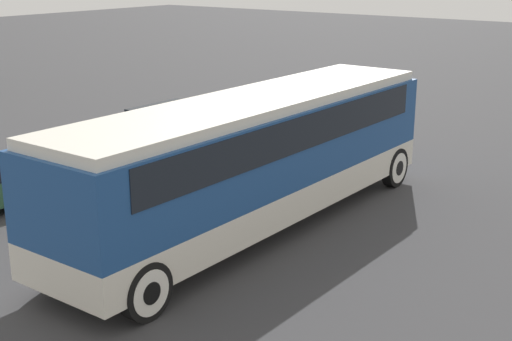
{
  "coord_description": "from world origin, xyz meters",
  "views": [
    {
      "loc": [
        -12.42,
        -9.35,
        6.02
      ],
      "look_at": [
        0.0,
        0.0,
        1.39
      ],
      "focal_mm": 50.0,
      "sensor_mm": 36.0,
      "label": 1
    }
  ],
  "objects": [
    {
      "name": "ground_plane",
      "position": [
        0.0,
        0.0,
        0.0
      ],
      "size": [
        120.0,
        120.0,
        0.0
      ],
      "primitive_type": "plane",
      "color": "#38383A"
    },
    {
      "name": "tour_bus",
      "position": [
        0.1,
        0.0,
        1.87
      ],
      "size": [
        11.4,
        2.58,
        3.09
      ],
      "color": "silver",
      "rests_on": "ground_plane"
    },
    {
      "name": "parked_car_mid",
      "position": [
        4.32,
        6.72,
        0.7
      ],
      "size": [
        4.65,
        1.9,
        1.39
      ],
      "color": "black",
      "rests_on": "ground_plane"
    }
  ]
}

